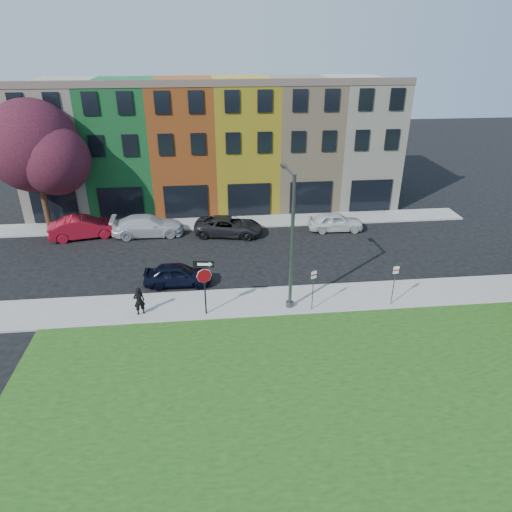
{
  "coord_description": "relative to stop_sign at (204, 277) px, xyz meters",
  "views": [
    {
      "loc": [
        -3.04,
        -18.41,
        13.45
      ],
      "look_at": [
        -0.71,
        4.0,
        2.41
      ],
      "focal_mm": 32.0,
      "sensor_mm": 36.0,
      "label": 1
    }
  ],
  "objects": [
    {
      "name": "stop_sign",
      "position": [
        0.0,
        0.0,
        0.0
      ],
      "size": [
        1.04,
        0.2,
        3.11
      ],
      "rotation": [
        0.0,
        0.0,
        -0.15
      ],
      "color": "black",
      "rests_on": "sidewalk_near"
    },
    {
      "name": "parked_car_silver",
      "position": [
        -4.18,
        11.21,
        -1.58
      ],
      "size": [
        2.53,
        5.35,
        1.5
      ],
      "primitive_type": "imported",
      "rotation": [
        0.0,
        0.0,
        1.61
      ],
      "color": "silver",
      "rests_on": "ground"
    },
    {
      "name": "tree_purple",
      "position": [
        -11.61,
        13.12,
        3.85
      ],
      "size": [
        7.74,
        6.77,
        9.45
      ],
      "color": "#2F1F0F",
      "rests_on": "sidewalk_far"
    },
    {
      "name": "grass_park",
      "position": [
        11.56,
        -8.05,
        -2.28
      ],
      "size": [
        40.0,
        16.0,
        0.1
      ],
      "primitive_type": "cube",
      "color": "#194614",
      "rests_on": "ground"
    },
    {
      "name": "ground",
      "position": [
        3.56,
        -2.05,
        -2.33
      ],
      "size": [
        120.0,
        120.0,
        0.0
      ],
      "primitive_type": "plane",
      "color": "black",
      "rests_on": "ground"
    },
    {
      "name": "parked_car_white",
      "position": [
        9.79,
        10.68,
        -1.64
      ],
      "size": [
        2.06,
        4.24,
        1.39
      ],
      "primitive_type": "imported",
      "rotation": [
        0.0,
        0.0,
        1.52
      ],
      "color": "silver",
      "rests_on": "ground"
    },
    {
      "name": "parking_sign_a",
      "position": [
        5.64,
        -0.16,
        -0.7
      ],
      "size": [
        0.31,
        0.15,
        2.45
      ],
      "rotation": [
        0.0,
        0.0,
        0.37
      ],
      "color": "#46484B",
      "rests_on": "sidewalk_near"
    },
    {
      "name": "man",
      "position": [
        -3.44,
        0.34,
        -1.42
      ],
      "size": [
        0.82,
        0.74,
        1.59
      ],
      "primitive_type": "imported",
      "rotation": [
        0.0,
        0.0,
        3.48
      ],
      "color": "black",
      "rests_on": "sidewalk_near"
    },
    {
      "name": "street_lamp",
      "position": [
        4.49,
        0.46,
        1.49
      ],
      "size": [
        0.52,
        2.58,
        7.34
      ],
      "rotation": [
        0.0,
        0.0,
        0.08
      ],
      "color": "#46484B",
      "rests_on": "sidewalk_near"
    },
    {
      "name": "parked_car_dark",
      "position": [
        1.73,
        10.64,
        -1.64
      ],
      "size": [
        4.11,
        5.8,
        1.38
      ],
      "primitive_type": "imported",
      "rotation": [
        0.0,
        0.0,
        1.38
      ],
      "color": "black",
      "rests_on": "ground"
    },
    {
      "name": "sedan_near",
      "position": [
        -1.63,
        3.51,
        -1.66
      ],
      "size": [
        1.76,
        4.0,
        1.34
      ],
      "primitive_type": "imported",
      "rotation": [
        0.0,
        0.0,
        1.55
      ],
      "color": "black",
      "rests_on": "ground"
    },
    {
      "name": "sidewalk_far",
      "position": [
        0.56,
        12.95,
        -2.27
      ],
      "size": [
        40.0,
        2.4,
        0.12
      ],
      "primitive_type": "cube",
      "color": "gray",
      "rests_on": "ground"
    },
    {
      "name": "parking_sign_b",
      "position": [
        10.08,
        -0.07,
        -0.71
      ],
      "size": [
        0.32,
        0.1,
        2.44
      ],
      "rotation": [
        0.0,
        0.0,
        0.13
      ],
      "color": "#46484B",
      "rests_on": "sidewalk_near"
    },
    {
      "name": "parked_car_red",
      "position": [
        -8.74,
        11.25,
        -1.54
      ],
      "size": [
        3.52,
        5.47,
        1.59
      ],
      "primitive_type": "imported",
      "rotation": [
        0.0,
        0.0,
        1.77
      ],
      "color": "maroon",
      "rests_on": "ground"
    },
    {
      "name": "sidewalk_near",
      "position": [
        5.56,
        0.95,
        -2.27
      ],
      "size": [
        40.0,
        3.0,
        0.12
      ],
      "primitive_type": "cube",
      "color": "gray",
      "rests_on": "ground"
    },
    {
      "name": "rowhouse_block",
      "position": [
        1.06,
        19.13,
        2.66
      ],
      "size": [
        30.0,
        10.12,
        10.0
      ],
      "color": "beige",
      "rests_on": "ground"
    }
  ]
}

